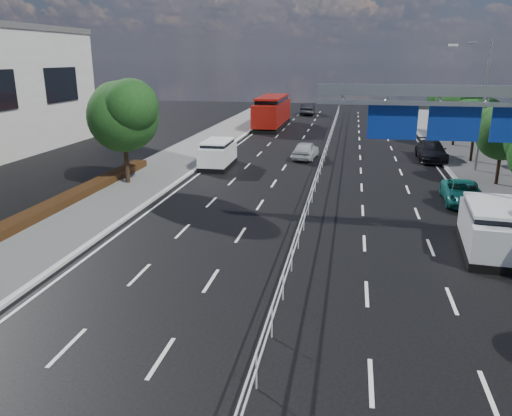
# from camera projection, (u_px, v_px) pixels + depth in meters

# --- Properties ---
(ground) EXTENTS (160.00, 160.00, 0.00)m
(ground) POSITION_uv_depth(u_px,v_px,m) (262.00, 369.00, 13.09)
(ground) COLOR black
(ground) RESTS_ON ground
(median_fence) EXTENTS (0.05, 85.00, 1.02)m
(median_fence) POSITION_uv_depth(u_px,v_px,m) (320.00, 169.00, 34.09)
(median_fence) COLOR silver
(median_fence) RESTS_ON ground
(overhead_gantry) EXTENTS (10.24, 0.38, 7.45)m
(overhead_gantry) POSITION_uv_depth(u_px,v_px,m) (475.00, 117.00, 19.71)
(overhead_gantry) COLOR gray
(overhead_gantry) RESTS_ON ground
(streetlight_far) EXTENTS (2.78, 2.40, 9.00)m
(streetlight_far) POSITION_uv_depth(u_px,v_px,m) (480.00, 98.00, 34.14)
(streetlight_far) COLOR gray
(streetlight_far) RESTS_ON ground
(near_tree_back) EXTENTS (4.84, 4.51, 6.69)m
(near_tree_back) POSITION_uv_depth(u_px,v_px,m) (124.00, 112.00, 30.80)
(near_tree_back) COLOR black
(near_tree_back) RESTS_ON ground
(far_tree_e) EXTENTS (3.63, 3.38, 5.13)m
(far_tree_e) POSITION_uv_depth(u_px,v_px,m) (504.00, 130.00, 30.70)
(far_tree_e) COLOR black
(far_tree_e) RESTS_ON ground
(far_tree_f) EXTENTS (3.52, 3.28, 5.02)m
(far_tree_f) POSITION_uv_depth(u_px,v_px,m) (477.00, 117.00, 37.77)
(far_tree_f) COLOR black
(far_tree_f) RESTS_ON ground
(far_tree_g) EXTENTS (3.96, 3.69, 5.45)m
(far_tree_g) POSITION_uv_depth(u_px,v_px,m) (458.00, 105.00, 44.75)
(far_tree_g) COLOR black
(far_tree_g) RESTS_ON ground
(far_tree_h) EXTENTS (3.41, 3.18, 4.91)m
(far_tree_h) POSITION_uv_depth(u_px,v_px,m) (444.00, 102.00, 51.90)
(far_tree_h) COLOR black
(far_tree_h) RESTS_ON ground
(white_minivan) EXTENTS (2.07, 4.64, 2.00)m
(white_minivan) POSITION_uv_depth(u_px,v_px,m) (218.00, 154.00, 37.04)
(white_minivan) COLOR black
(white_minivan) RESTS_ON ground
(red_bus) EXTENTS (2.87, 11.94, 3.57)m
(red_bus) POSITION_uv_depth(u_px,v_px,m) (272.00, 111.00, 58.05)
(red_bus) COLOR black
(red_bus) RESTS_ON ground
(near_car_silver) EXTENTS (2.07, 4.28, 1.41)m
(near_car_silver) POSITION_uv_depth(u_px,v_px,m) (306.00, 150.00, 40.11)
(near_car_silver) COLOR silver
(near_car_silver) RESTS_ON ground
(near_car_dark) EXTENTS (1.80, 5.09, 1.67)m
(near_car_dark) POSITION_uv_depth(u_px,v_px,m) (308.00, 109.00, 71.07)
(near_car_dark) COLOR black
(near_car_dark) RESTS_ON ground
(silver_minivan) EXTENTS (2.55, 5.16, 2.07)m
(silver_minivan) POSITION_uv_depth(u_px,v_px,m) (491.00, 229.00, 20.74)
(silver_minivan) COLOR black
(silver_minivan) RESTS_ON ground
(parked_car_teal) EXTENTS (2.22, 4.50, 1.23)m
(parked_car_teal) POSITION_uv_depth(u_px,v_px,m) (463.00, 193.00, 27.86)
(parked_car_teal) COLOR #1A776E
(parked_car_teal) RESTS_ON ground
(parked_car_dark) EXTENTS (2.13, 5.19, 1.50)m
(parked_car_dark) POSITION_uv_depth(u_px,v_px,m) (431.00, 151.00, 39.59)
(parked_car_dark) COLOR black
(parked_car_dark) RESTS_ON ground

